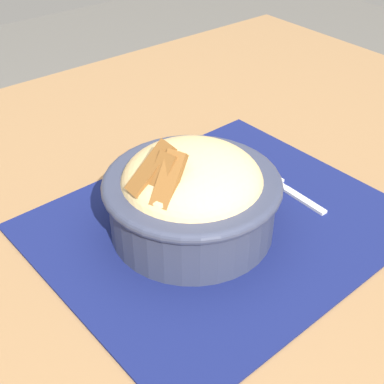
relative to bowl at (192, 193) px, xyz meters
The scene contains 4 objects.
table 0.13m from the bowl, ahead, with size 1.09×0.96×0.74m.
placemat 0.06m from the bowl, 21.33° to the right, with size 0.38×0.32×0.00m, color #11194C.
bowl is the anchor object (origin of this frame).
fork 0.14m from the bowl, ahead, with size 0.02×0.12×0.00m.
Camera 1 is at (-0.35, -0.36, 1.12)m, focal length 50.02 mm.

